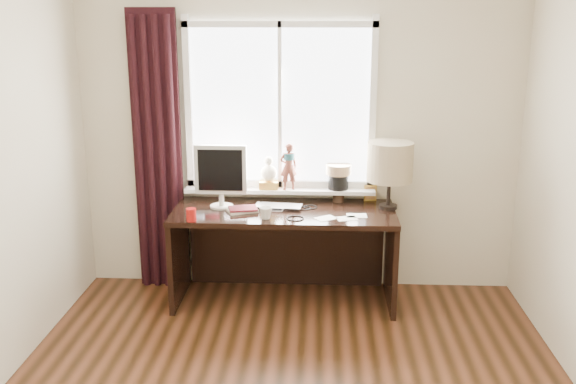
# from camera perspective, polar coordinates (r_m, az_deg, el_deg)

# --- Properties ---
(wall_back) EXTENTS (3.50, 0.00, 2.60)m
(wall_back) POSITION_cam_1_polar(r_m,az_deg,el_deg) (5.13, 0.99, 5.45)
(wall_back) COLOR #C7B495
(wall_back) RESTS_ON ground
(laptop) EXTENTS (0.39, 0.27, 0.03)m
(laptop) POSITION_cam_1_polar(r_m,az_deg,el_deg) (4.95, -0.82, -1.31)
(laptop) COLOR silver
(laptop) RESTS_ON desk
(mug) EXTENTS (0.13, 0.13, 0.10)m
(mug) POSITION_cam_1_polar(r_m,az_deg,el_deg) (4.69, -1.99, -1.83)
(mug) COLOR white
(mug) RESTS_ON desk
(red_cup) EXTENTS (0.07, 0.07, 0.09)m
(red_cup) POSITION_cam_1_polar(r_m,az_deg,el_deg) (4.69, -8.59, -2.01)
(red_cup) COLOR #AA120E
(red_cup) RESTS_ON desk
(window) EXTENTS (1.52, 0.20, 1.40)m
(window) POSITION_cam_1_polar(r_m,az_deg,el_deg) (5.09, -0.75, 5.41)
(window) COLOR white
(window) RESTS_ON ground
(curtain) EXTENTS (0.38, 0.09, 2.25)m
(curtain) POSITION_cam_1_polar(r_m,az_deg,el_deg) (5.24, -11.55, 3.28)
(curtain) COLOR black
(curtain) RESTS_ON floor
(desk) EXTENTS (1.70, 0.70, 0.75)m
(desk) POSITION_cam_1_polar(r_m,az_deg,el_deg) (5.07, -0.29, -3.94)
(desk) COLOR black
(desk) RESTS_ON floor
(monitor) EXTENTS (0.40, 0.18, 0.49)m
(monitor) POSITION_cam_1_polar(r_m,az_deg,el_deg) (4.94, -6.01, 1.74)
(monitor) COLOR beige
(monitor) RESTS_ON desk
(notebook_stack) EXTENTS (0.27, 0.24, 0.03)m
(notebook_stack) POSITION_cam_1_polar(r_m,az_deg,el_deg) (4.88, -4.09, -1.56)
(notebook_stack) COLOR beige
(notebook_stack) RESTS_ON desk
(brush_holder) EXTENTS (0.09, 0.09, 0.25)m
(brush_holder) POSITION_cam_1_polar(r_m,az_deg,el_deg) (5.13, 4.52, -0.18)
(brush_holder) COLOR black
(brush_holder) RESTS_ON desk
(icon_frame) EXTENTS (0.10, 0.03, 0.13)m
(icon_frame) POSITION_cam_1_polar(r_m,az_deg,el_deg) (5.18, 7.33, -0.09)
(icon_frame) COLOR gold
(icon_frame) RESTS_ON desk
(table_lamp) EXTENTS (0.35, 0.35, 0.52)m
(table_lamp) POSITION_cam_1_polar(r_m,az_deg,el_deg) (4.92, 9.05, 2.61)
(table_lamp) COLOR black
(table_lamp) RESTS_ON desk
(loose_papers) EXTENTS (0.40, 0.22, 0.00)m
(loose_papers) POSITION_cam_1_polar(r_m,az_deg,el_deg) (4.74, 4.92, -2.27)
(loose_papers) COLOR white
(loose_papers) RESTS_ON desk
(desk_cables) EXTENTS (0.23, 0.42, 0.01)m
(desk_cables) POSITION_cam_1_polar(r_m,az_deg,el_deg) (4.85, 1.30, -1.80)
(desk_cables) COLOR black
(desk_cables) RESTS_ON desk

